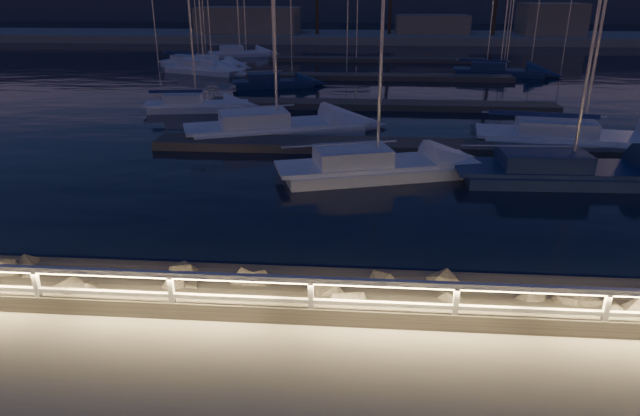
# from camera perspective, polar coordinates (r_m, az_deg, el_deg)

# --- Properties ---
(ground) EXTENTS (400.00, 400.00, 0.00)m
(ground) POSITION_cam_1_polar(r_m,az_deg,el_deg) (12.40, 8.53, -11.54)
(ground) COLOR gray
(ground) RESTS_ON ground
(harbor_water) EXTENTS (400.00, 440.00, 0.60)m
(harbor_water) POSITION_cam_1_polar(r_m,az_deg,el_deg) (42.33, 5.94, 10.81)
(harbor_water) COLOR black
(harbor_water) RESTS_ON ground
(guard_rail) EXTENTS (44.11, 0.12, 1.06)m
(guard_rail) POSITION_cam_1_polar(r_m,az_deg,el_deg) (12.00, 8.40, -8.43)
(guard_rail) COLOR white
(guard_rail) RESTS_ON ground
(riprap) EXTENTS (24.47, 2.68, 1.29)m
(riprap) POSITION_cam_1_polar(r_m,az_deg,el_deg) (13.89, -2.28, -8.52)
(riprap) COLOR #605C52
(riprap) RESTS_ON ground
(floating_docks) EXTENTS (22.00, 36.00, 0.40)m
(floating_docks) POSITION_cam_1_polar(r_m,az_deg,el_deg) (43.49, 5.94, 11.85)
(floating_docks) COLOR #5F584F
(floating_docks) RESTS_ON ground
(far_shore) EXTENTS (160.00, 14.00, 5.20)m
(far_shore) POSITION_cam_1_polar(r_m,az_deg,el_deg) (84.70, 5.39, 16.92)
(far_shore) COLOR gray
(far_shore) RESTS_ON ground
(sailboat_a) EXTENTS (6.50, 2.87, 10.77)m
(sailboat_a) POSITION_cam_1_polar(r_m,az_deg,el_deg) (36.85, -12.50, 10.08)
(sailboat_a) COLOR silver
(sailboat_a) RESTS_ON ground
(sailboat_b) EXTENTS (8.45, 4.61, 13.88)m
(sailboat_b) POSITION_cam_1_polar(r_m,az_deg,el_deg) (23.36, 5.20, 4.25)
(sailboat_b) COLOR silver
(sailboat_b) RESTS_ON ground
(sailboat_c) EXTENTS (9.74, 5.77, 16.01)m
(sailboat_c) POSITION_cam_1_polar(r_m,az_deg,el_deg) (30.03, -4.80, 8.16)
(sailboat_c) COLOR silver
(sailboat_c) RESTS_ON ground
(sailboat_d) EXTENTS (9.31, 3.10, 15.56)m
(sailboat_d) POSITION_cam_1_polar(r_m,az_deg,el_deg) (24.74, 23.30, 3.52)
(sailboat_d) COLOR navy
(sailboat_d) RESTS_ON ground
(sailboat_e) EXTENTS (6.54, 3.43, 10.80)m
(sailboat_e) POSITION_cam_1_polar(r_m,az_deg,el_deg) (44.92, -4.82, 12.46)
(sailboat_e) COLOR navy
(sailboat_e) RESTS_ON ground
(sailboat_h) EXTENTS (10.19, 4.30, 16.72)m
(sailboat_h) POSITION_cam_1_polar(r_m,az_deg,el_deg) (30.39, 24.23, 6.49)
(sailboat_h) COLOR silver
(sailboat_h) RESTS_ON ground
(sailboat_i) EXTENTS (6.83, 3.65, 11.28)m
(sailboat_i) POSITION_cam_1_polar(r_m,az_deg,el_deg) (57.64, -12.74, 13.99)
(sailboat_i) COLOR silver
(sailboat_i) RESTS_ON ground
(sailboat_j) EXTENTS (7.83, 4.88, 12.98)m
(sailboat_j) POSITION_cam_1_polar(r_m,az_deg,el_deg) (53.21, -11.71, 13.52)
(sailboat_j) COLOR silver
(sailboat_j) RESTS_ON ground
(sailboat_l) EXTENTS (8.17, 3.96, 13.31)m
(sailboat_l) POSITION_cam_1_polar(r_m,az_deg,el_deg) (53.26, 17.31, 12.99)
(sailboat_l) COLOR navy
(sailboat_l) RESTS_ON ground
(sailboat_m) EXTENTS (7.10, 4.18, 11.77)m
(sailboat_m) POSITION_cam_1_polar(r_m,az_deg,el_deg) (65.63, -8.19, 15.14)
(sailboat_m) COLOR silver
(sailboat_m) RESTS_ON ground
(sailboat_n) EXTENTS (6.84, 3.92, 11.27)m
(sailboat_n) POSITION_cam_1_polar(r_m,az_deg,el_deg) (57.14, -10.93, 14.05)
(sailboat_n) COLOR silver
(sailboat_n) RESTS_ON ground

